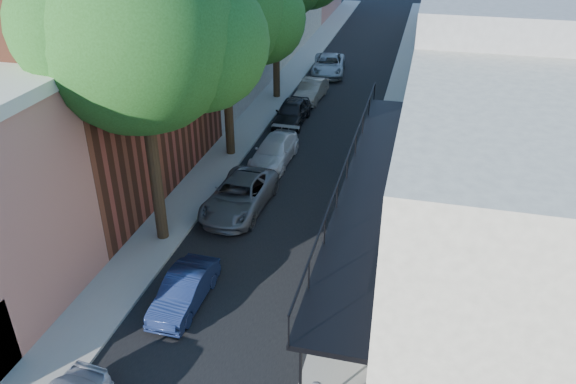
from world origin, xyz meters
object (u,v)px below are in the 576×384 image
Objects in this scene: parked_car_d at (275,151)px; parked_car_f at (311,90)px; parked_car_e at (292,112)px; oak_near at (153,35)px; parked_car_g at (329,65)px; parked_car_b at (184,290)px; parked_car_c at (239,196)px; oak_mid at (233,13)px.

parked_car_f is (-0.15, 9.46, 0.02)m from parked_car_d.
parked_car_e is (-0.41, 5.20, 0.07)m from parked_car_d.
parked_car_f is at bearing 83.88° from oak_near.
parked_car_g is (0.30, 10.01, -0.01)m from parked_car_e.
parked_car_g reaches higher than parked_car_d.
oak_near is at bearing 119.29° from parked_car_b.
oak_near reaches higher than parked_car_g.
oak_near is at bearing -121.38° from parked_car_c.
parked_car_c is 14.30m from parked_car_f.
parked_car_g is at bearing 91.32° from parked_car_b.
parked_car_e is at bearing 93.49° from parked_car_c.
parked_car_d is 1.05× the size of parked_car_e.
oak_mid is 2.11× the size of parked_car_c.
parked_car_d is at bearing -96.48° from parked_car_g.
parked_car_b is at bearing -88.28° from parked_car_d.
parked_car_c is 4.84m from parked_car_d.
parked_car_e reaches higher than parked_car_f.
parked_car_c is at bearing -97.18° from parked_car_g.
oak_mid is at bearing 90.37° from oak_near.
parked_car_e is at bearing 82.97° from oak_near.
parked_car_d is at bearing -85.34° from parked_car_f.
oak_mid is 8.07m from parked_car_e.
parked_car_f is (1.86, 8.95, -6.42)m from oak_mid.
parked_car_b is 0.71× the size of parked_car_g.
parked_car_f is 0.79× the size of parked_car_g.
parked_car_c is (1.81, -5.35, -6.39)m from oak_mid.
parked_car_g is (-0.10, 26.34, 0.11)m from parked_car_b.
oak_mid is 2.52× the size of parked_car_e.
oak_mid reaches higher than parked_car_f.
oak_near is 18.49m from parked_car_f.
parked_car_e is (-0.19, 10.04, 0.02)m from parked_car_c.
parked_car_b is at bearing -85.85° from parked_car_f.
parked_car_e is at bearing 96.19° from parked_car_d.
parked_car_g is at bearing 93.23° from parked_car_f.
oak_near reaches higher than oak_mid.
parked_car_f reaches higher than parked_car_b.
oak_mid reaches higher than parked_car_b.
parked_car_g is at bearing 82.58° from oak_mid.
oak_near is 1.12× the size of oak_mid.
parked_car_g is at bearing 92.08° from parked_car_c.
parked_car_e is at bearing 92.52° from parked_car_b.
parked_car_g is (-0.10, 15.21, 0.06)m from parked_car_d.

